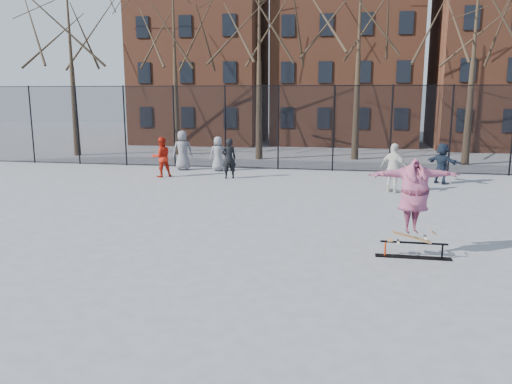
% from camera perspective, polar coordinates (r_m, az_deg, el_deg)
% --- Properties ---
extents(ground, '(100.00, 100.00, 0.00)m').
position_cam_1_polar(ground, '(11.38, 0.41, -7.16)').
color(ground, slate).
extents(skate_rail, '(1.64, 0.25, 0.36)m').
position_cam_1_polar(skate_rail, '(11.68, 17.54, -6.49)').
color(skate_rail, black).
rests_on(skate_rail, ground).
extents(skateboard, '(0.91, 0.22, 0.11)m').
position_cam_1_polar(skateboard, '(11.59, 17.33, -5.19)').
color(skateboard, olive).
rests_on(skateboard, skate_rail).
extents(skater, '(2.10, 1.00, 1.65)m').
position_cam_1_polar(skater, '(11.38, 17.59, -0.93)').
color(skater, '#71388C').
rests_on(skater, skateboard).
extents(bystander_grey, '(0.93, 0.78, 1.63)m').
position_cam_1_polar(bystander_grey, '(23.58, -4.35, 4.38)').
color(bystander_grey, slate).
rests_on(bystander_grey, ground).
extents(bystander_black, '(0.74, 0.63, 1.72)m').
position_cam_1_polar(bystander_black, '(21.44, -3.11, 3.84)').
color(bystander_black, black).
rests_on(bystander_black, ground).
extents(bystander_red, '(1.07, 1.03, 1.74)m').
position_cam_1_polar(bystander_red, '(22.21, -10.75, 3.95)').
color(bystander_red, red).
rests_on(bystander_red, ground).
extents(bystander_white, '(1.14, 0.95, 1.82)m').
position_cam_1_polar(bystander_white, '(18.96, 15.47, 2.65)').
color(bystander_white, beige).
rests_on(bystander_white, ground).
extents(bystander_navy, '(1.42, 1.44, 1.65)m').
position_cam_1_polar(bystander_navy, '(21.48, 20.49, 3.08)').
color(bystander_navy, '#17202E').
rests_on(bystander_navy, ground).
extents(bystander_extra, '(1.05, 0.82, 1.89)m').
position_cam_1_polar(bystander_extra, '(24.07, -8.39, 4.74)').
color(bystander_extra, slate).
rests_on(bystander_extra, ground).
extents(fence, '(34.03, 0.07, 4.00)m').
position_cam_1_polar(fence, '(23.77, 5.90, 7.41)').
color(fence, black).
rests_on(fence, ground).
extents(tree_row, '(33.66, 7.46, 10.67)m').
position_cam_1_polar(tree_row, '(28.13, 6.35, 18.79)').
color(tree_row, black).
rests_on(tree_row, ground).
extents(rowhouses, '(29.00, 7.00, 13.00)m').
position_cam_1_polar(rowhouses, '(36.75, 8.91, 14.88)').
color(rowhouses, brown).
rests_on(rowhouses, ground).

